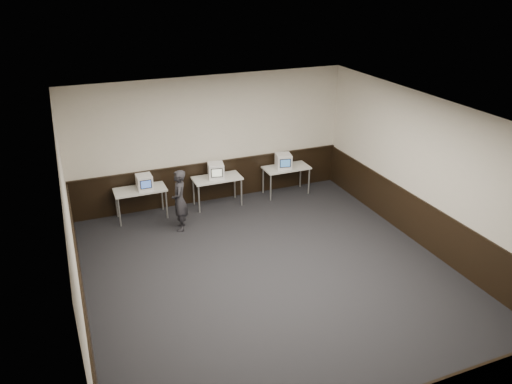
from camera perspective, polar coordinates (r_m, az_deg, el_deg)
floor at (r=9.77m, az=2.25°, el=-9.99°), size 8.00×8.00×0.00m
ceiling at (r=8.40m, az=2.60°, el=8.37°), size 8.00×8.00×0.00m
back_wall at (r=12.46m, az=-5.18°, el=5.93°), size 7.00×0.00×7.00m
front_wall at (r=6.14m, az=18.56°, el=-16.65°), size 7.00×0.00×7.00m
left_wall at (r=8.32m, az=-20.27°, el=-5.34°), size 0.00×8.00×8.00m
right_wall at (r=10.79m, az=19.64°, el=1.60°), size 0.00×8.00×8.00m
wainscot_back at (r=12.83m, az=-4.97°, el=1.24°), size 6.98×0.04×1.00m
wainscot_left at (r=8.88m, az=-19.11°, el=-11.51°), size 0.04×7.98×1.00m
wainscot_right at (r=11.22m, az=18.78°, el=-3.60°), size 0.04×7.98×1.00m
wainscot_rail at (r=12.62m, az=-5.03°, el=3.38°), size 6.98×0.06×0.04m
desk_left at (r=12.05m, az=-13.10°, el=0.02°), size 1.20×0.60×0.75m
desk_center at (r=12.42m, az=-4.47°, el=1.36°), size 1.20×0.60×0.75m
desk_right at (r=13.07m, az=3.48°, el=2.58°), size 1.20×0.60×0.75m
emac_left at (r=11.92m, az=-12.63°, el=1.11°), size 0.36×0.39×0.35m
emac_center at (r=12.31m, az=-4.60°, el=2.45°), size 0.45×0.46×0.38m
emac_right at (r=12.90m, az=3.16°, el=3.54°), size 0.45×0.47×0.38m
person at (r=11.34m, az=-8.73°, el=-0.96°), size 0.47×0.60×1.44m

